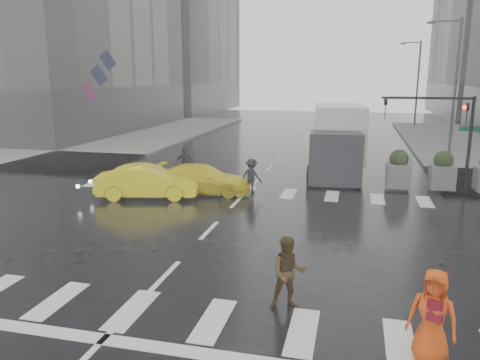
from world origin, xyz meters
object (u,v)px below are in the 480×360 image
(pedestrian_orange, at_px, (433,316))
(taxi_mid, at_px, (147,182))
(box_truck, at_px, (338,139))
(traffic_signal_pole, at_px, (448,124))
(pedestrian_brown, at_px, (288,273))

(pedestrian_orange, height_order, taxi_mid, pedestrian_orange)
(pedestrian_orange, distance_m, box_truck, 17.57)
(traffic_signal_pole, bearing_deg, pedestrian_orange, -99.89)
(taxi_mid, xyz_separation_m, box_truck, (8.04, 7.17, 1.28))
(pedestrian_orange, bearing_deg, box_truck, 117.41)
(traffic_signal_pole, bearing_deg, pedestrian_brown, -112.81)
(pedestrian_orange, xyz_separation_m, taxi_mid, (-10.55, 10.19, -0.20))
(taxi_mid, bearing_deg, pedestrian_orange, -148.30)
(traffic_signal_pole, height_order, pedestrian_orange, traffic_signal_pole)
(pedestrian_orange, bearing_deg, taxi_mid, 155.20)
(pedestrian_brown, relative_size, pedestrian_orange, 0.94)
(traffic_signal_pole, relative_size, box_truck, 0.63)
(traffic_signal_pole, relative_size, pedestrian_orange, 2.40)
(traffic_signal_pole, distance_m, pedestrian_brown, 14.30)
(pedestrian_brown, xyz_separation_m, pedestrian_orange, (2.94, -1.48, 0.06))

